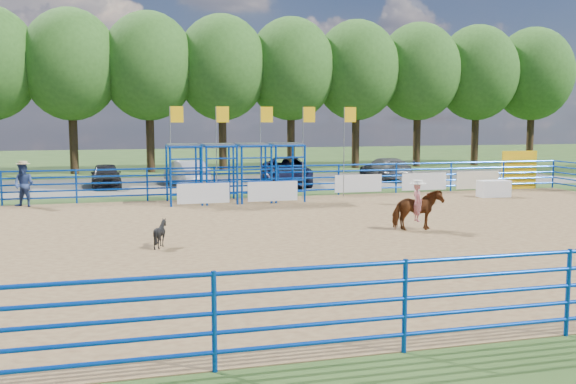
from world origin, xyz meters
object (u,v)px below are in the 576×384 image
at_px(car_a, 106,175).
at_px(car_d, 385,169).
at_px(horse_and_rider, 417,206).
at_px(car_c, 286,171).
at_px(calf, 160,234).
at_px(spectator_cowboy, 24,184).
at_px(car_b, 186,172).
at_px(announcer_table, 494,189).

height_order(car_a, car_d, car_d).
distance_m(horse_and_rider, car_c, 15.13).
distance_m(car_a, car_d, 16.21).
bearing_deg(calf, spectator_cowboy, 0.36).
bearing_deg(car_a, car_b, 4.57).
bearing_deg(horse_and_rider, car_c, 91.62).
xyz_separation_m(calf, car_a, (-1.71, 17.06, 0.24)).
height_order(announcer_table, horse_and_rider, horse_and_rider).
relative_size(spectator_cowboy, car_c, 0.34).
relative_size(calf, spectator_cowboy, 0.42).
bearing_deg(car_b, car_c, 149.46).
relative_size(calf, car_b, 0.19).
relative_size(announcer_table, car_c, 0.26).
bearing_deg(car_d, car_b, -2.40).
bearing_deg(car_b, car_a, -5.94).
height_order(car_a, car_c, car_c).
height_order(announcer_table, car_d, car_d).
height_order(car_c, car_d, car_c).
distance_m(car_a, car_b, 4.34).
height_order(horse_and_rider, car_b, horse_and_rider).
xyz_separation_m(calf, car_d, (14.50, 17.33, 0.26)).
distance_m(announcer_table, car_a, 19.81).
relative_size(calf, car_a, 0.21).
bearing_deg(car_a, car_d, -0.69).
height_order(announcer_table, car_c, car_c).
bearing_deg(car_b, spectator_cowboy, 32.69).
distance_m(calf, car_c, 17.65).
height_order(calf, car_c, car_c).
distance_m(announcer_table, horse_and_rider, 10.53).
xyz_separation_m(horse_and_rider, calf, (-8.33, -0.65, -0.40)).
relative_size(announcer_table, car_d, 0.32).
xyz_separation_m(calf, car_b, (2.61, 17.53, 0.27)).
xyz_separation_m(horse_and_rider, car_b, (-5.72, 16.88, -0.12)).
bearing_deg(horse_and_rider, car_b, 108.73).
bearing_deg(horse_and_rider, spectator_cowboy, 144.51).
bearing_deg(spectator_cowboy, car_c, 24.00).
bearing_deg(calf, horse_and_rider, -111.07).
relative_size(car_b, car_d, 0.90).
bearing_deg(car_c, spectator_cowboy, -145.29).
xyz_separation_m(spectator_cowboy, car_b, (7.50, 7.46, -0.27)).
height_order(calf, spectator_cowboy, spectator_cowboy).
xyz_separation_m(spectator_cowboy, car_a, (3.18, 6.99, -0.30)).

